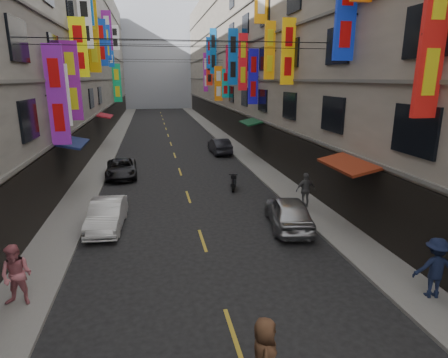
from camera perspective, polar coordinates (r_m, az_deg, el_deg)
name	(u,v)px	position (r m, az deg, el deg)	size (l,w,h in m)	color
sidewalk_left	(110,145)	(39.01, -16.96, 4.95)	(2.00, 90.00, 0.12)	slate
sidewalk_right	(228,141)	(39.57, 0.65, 5.74)	(2.00, 90.00, 0.12)	slate
building_row_left	(33,44)	(39.68, -27.12, 17.85)	(10.14, 90.00, 19.00)	gray
building_row_right	(286,48)	(40.78, 9.45, 19.12)	(10.14, 90.00, 19.00)	#A69A8B
haze_block	(157,57)	(88.38, -10.22, 17.82)	(18.00, 8.00, 22.00)	#A4A9B7
shop_signage	(166,43)	(32.01, -8.84, 19.79)	(14.00, 55.00, 12.15)	#0D279B
street_awnings	(162,140)	(22.53, -9.37, 5.94)	(13.99, 35.20, 0.41)	#144D24
overhead_cables	(176,42)	(26.41, -7.34, 19.97)	(14.00, 38.04, 1.24)	black
lane_markings	(173,149)	(35.89, -7.83, 4.54)	(0.12, 80.20, 0.01)	gold
scooter_far_right	(234,182)	(22.65, 1.47, -0.44)	(0.71, 1.77, 1.14)	black
car_left_mid	(107,215)	(17.50, -17.43, -5.22)	(1.37, 3.92, 1.29)	silver
car_left_far	(121,168)	(26.27, -15.36, 1.56)	(2.00, 4.33, 1.20)	black
car_right_mid	(289,212)	(17.08, 9.80, -4.96)	(1.70, 4.24, 1.44)	#ABABAF
car_right_far	(220,146)	(33.38, -0.69, 5.06)	(1.44, 4.14, 1.36)	#23242B
pedestrian_lfar	(17,275)	(12.59, -29.05, -12.71)	(0.90, 0.62, 1.86)	#C96A76
pedestrian_rnear	(435,268)	(13.06, 29.48, -11.69)	(1.22, 0.63, 1.88)	#141B37
pedestrian_rfar	(306,190)	(19.48, 12.34, -1.64)	(1.05, 0.60, 1.80)	#5D5D5F
pedestrian_crossing	(264,357)	(8.71, 6.14, -25.31)	(0.87, 0.59, 1.77)	#523421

